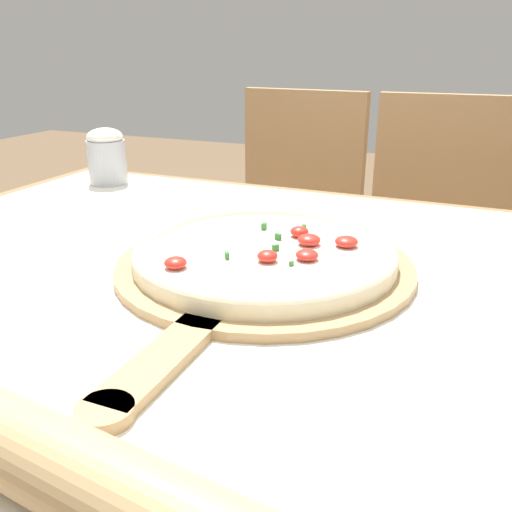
{
  "coord_description": "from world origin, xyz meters",
  "views": [
    {
      "loc": [
        0.3,
        -0.61,
        1.02
      ],
      "look_at": [
        0.05,
        -0.0,
        0.77
      ],
      "focal_mm": 38.0,
      "sensor_mm": 36.0,
      "label": 1
    }
  ],
  "objects_px": {
    "pizza_peel": "(260,269)",
    "pizza": "(265,252)",
    "rolling_pin": "(60,466)",
    "flour_cup": "(107,156)",
    "chair_right": "(434,240)",
    "chair_left": "(290,222)"
  },
  "relations": [
    {
      "from": "chair_left",
      "to": "flour_cup",
      "type": "xyz_separation_m",
      "value": [
        -0.25,
        -0.51,
        0.27
      ]
    },
    {
      "from": "flour_cup",
      "to": "pizza_peel",
      "type": "bearing_deg",
      "value": -34.27
    },
    {
      "from": "pizza_peel",
      "to": "pizza",
      "type": "relative_size",
      "value": 1.62
    },
    {
      "from": "pizza_peel",
      "to": "rolling_pin",
      "type": "distance_m",
      "value": 0.41
    },
    {
      "from": "pizza",
      "to": "chair_right",
      "type": "relative_size",
      "value": 0.39
    },
    {
      "from": "pizza_peel",
      "to": "chair_right",
      "type": "relative_size",
      "value": 0.63
    },
    {
      "from": "rolling_pin",
      "to": "flour_cup",
      "type": "xyz_separation_m",
      "value": [
        -0.54,
        0.76,
        0.03
      ]
    },
    {
      "from": "pizza",
      "to": "pizza_peel",
      "type": "bearing_deg",
      "value": -91.92
    },
    {
      "from": "chair_left",
      "to": "chair_right",
      "type": "xyz_separation_m",
      "value": [
        0.42,
        0.0,
        0.0
      ]
    },
    {
      "from": "pizza",
      "to": "rolling_pin",
      "type": "bearing_deg",
      "value": -86.16
    },
    {
      "from": "pizza_peel",
      "to": "chair_right",
      "type": "distance_m",
      "value": 0.9
    },
    {
      "from": "pizza",
      "to": "rolling_pin",
      "type": "distance_m",
      "value": 0.43
    },
    {
      "from": "pizza_peel",
      "to": "chair_left",
      "type": "bearing_deg",
      "value": 106.6
    },
    {
      "from": "pizza",
      "to": "chair_left",
      "type": "xyz_separation_m",
      "value": [
        -0.26,
        0.84,
        -0.24
      ]
    },
    {
      "from": "rolling_pin",
      "to": "chair_left",
      "type": "distance_m",
      "value": 1.33
    },
    {
      "from": "chair_left",
      "to": "flour_cup",
      "type": "relative_size",
      "value": 7.46
    },
    {
      "from": "pizza",
      "to": "chair_left",
      "type": "height_order",
      "value": "chair_left"
    },
    {
      "from": "pizza_peel",
      "to": "pizza",
      "type": "height_order",
      "value": "pizza"
    },
    {
      "from": "pizza_peel",
      "to": "pizza",
      "type": "bearing_deg",
      "value": 88.08
    },
    {
      "from": "rolling_pin",
      "to": "chair_right",
      "type": "height_order",
      "value": "chair_right"
    },
    {
      "from": "pizza",
      "to": "flour_cup",
      "type": "height_order",
      "value": "flour_cup"
    },
    {
      "from": "pizza",
      "to": "chair_right",
      "type": "bearing_deg",
      "value": 79.19
    }
  ]
}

